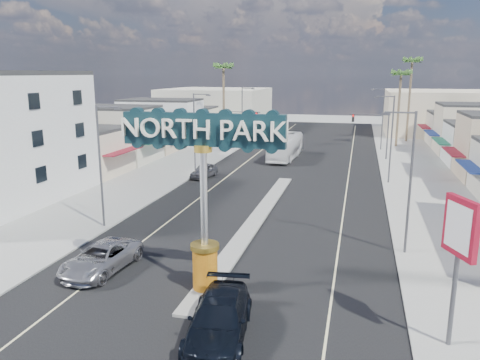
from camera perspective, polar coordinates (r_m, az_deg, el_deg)
The scene contains 25 objects.
ground at distance 51.33m, azimuth 5.74°, elevation 0.26°, with size 160.00×160.00×0.00m, color gray.
road at distance 51.33m, azimuth 5.74°, elevation 0.26°, with size 20.00×120.00×0.01m, color black.
median_island at distance 36.11m, azimuth 1.85°, elevation -5.02°, with size 1.30×30.00×0.16m, color gray.
sidewalk_left at distance 55.11m, azimuth -8.80°, elevation 1.11°, with size 8.00×120.00×0.12m, color gray.
sidewalk_right at distance 51.21m, azimuth 21.41°, elevation -0.55°, with size 8.00×120.00×0.12m, color gray.
storefront_row_left at distance 70.46m, azimuth -12.27°, elevation 5.95°, with size 12.00×42.00×6.00m, color beige.
backdrop_far_left at distance 99.27m, azimuth -2.93°, elevation 8.75°, with size 20.00×20.00×8.00m, color #B7B29E.
backdrop_far_right at distance 95.94m, azimuth 23.30°, elevation 7.59°, with size 20.00×20.00×8.00m, color beige.
gateway_sign at distance 23.37m, azimuth -4.48°, elevation -0.16°, with size 8.20×1.50×9.15m.
traffic_signal_left at distance 66.03m, azimuth -0.26°, elevation 6.91°, with size 5.09×0.45×6.00m.
traffic_signal_right at distance 63.94m, azimuth 15.98°, elevation 6.21°, with size 5.09×0.45×6.00m.
streetlight_l_near at distance 35.05m, azimuth -16.49°, elevation 2.31°, with size 2.03×0.22×9.00m.
streetlight_l_mid at distance 53.01m, azimuth -5.42°, elevation 6.23°, with size 2.03×0.22×9.00m.
streetlight_l_far at distance 73.99m, azimuth 0.38°, elevation 8.17°, with size 2.03×0.22×9.00m.
streetlight_r_near at distance 30.33m, azimuth 19.80°, elevation 0.48°, with size 2.03×0.22×9.00m.
streetlight_r_mid at distance 50.02m, azimuth 17.82°, elevation 5.27°, with size 2.03×0.22×9.00m.
streetlight_r_far at distance 71.87m, azimuth 16.89°, elevation 7.48°, with size 2.03×0.22×9.00m.
palm_left_far at distance 72.48m, azimuth -2.03°, elevation 13.16°, with size 2.60×2.60×13.10m.
palm_right_mid at distance 75.76m, azimuth 19.03°, elevation 11.79°, with size 2.60×2.60×12.10m.
palm_right_far at distance 81.91m, azimuth 20.24°, elevation 12.99°, with size 2.60×2.60×14.10m.
suv_left at distance 28.46m, azimuth -16.56°, elevation -9.10°, with size 2.62×5.68×1.58m, color #A7A6AB.
suv_right at distance 20.97m, azimuth -2.57°, elevation -16.58°, with size 2.47×6.07×1.76m, color black.
car_parked_left at distance 51.35m, azimuth -4.39°, elevation 1.15°, with size 1.78×4.42×1.51m, color #5E5E62.
city_bus at distance 62.66m, azimuth 5.59°, elevation 4.05°, with size 2.67×11.43×3.18m, color white.
bank_pylon_sign at distance 20.57m, azimuth 25.23°, elevation -6.19°, with size 1.02×1.91×6.33m.
Camera 1 is at (7.40, -19.55, 11.20)m, focal length 35.00 mm.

